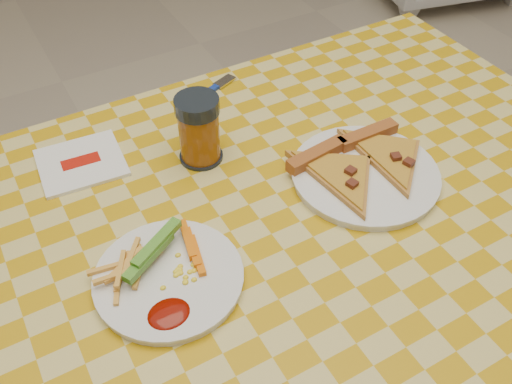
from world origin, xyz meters
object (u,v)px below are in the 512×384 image
plate_left (169,279)px  drink_glass (199,130)px  table (271,265)px  plate_right (365,176)px

plate_left → drink_glass: drink_glass is taller
table → plate_right: bearing=8.7°
table → plate_left: bearing=-177.7°
plate_left → plate_right: size_ratio=0.85×
drink_glass → table: bearing=-85.6°
plate_left → plate_right: bearing=5.8°
plate_left → plate_right: (0.36, 0.04, 0.00)m
table → plate_right: (0.20, 0.03, 0.08)m
plate_left → drink_glass: 0.27m
table → drink_glass: 0.25m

